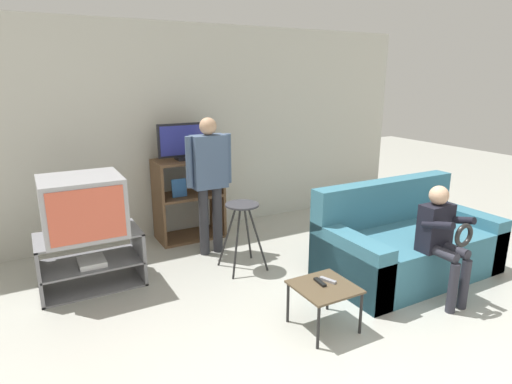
{
  "coord_description": "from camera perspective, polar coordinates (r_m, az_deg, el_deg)",
  "views": [
    {
      "loc": [
        -1.95,
        -1.46,
        1.98
      ],
      "look_at": [
        -0.05,
        2.02,
        0.9
      ],
      "focal_mm": 30.0,
      "sensor_mm": 36.0,
      "label": 1
    }
  ],
  "objects": [
    {
      "name": "person_standing_adult",
      "position": [
        4.75,
        -6.24,
        2.47
      ],
      "size": [
        0.53,
        0.2,
        1.55
      ],
      "color": "#2D2D33",
      "rests_on": "ground_plane"
    },
    {
      "name": "person_seated_child",
      "position": [
        4.13,
        23.57,
        -5.23
      ],
      "size": [
        0.33,
        0.43,
        1.05
      ],
      "color": "#2D2D38",
      "rests_on": "ground_plane"
    },
    {
      "name": "television_main",
      "position": [
        4.27,
        -22.12,
        -1.77
      ],
      "size": [
        0.71,
        0.64,
        0.56
      ],
      "color": "#9E9EA3",
      "rests_on": "tv_stand"
    },
    {
      "name": "media_shelf",
      "position": [
        5.36,
        -8.96,
        -0.83
      ],
      "size": [
        0.8,
        0.47,
        1.01
      ],
      "color": "brown",
      "rests_on": "ground_plane"
    },
    {
      "name": "remote_control_black",
      "position": [
        3.54,
        8.53,
        -11.8
      ],
      "size": [
        0.05,
        0.15,
        0.02
      ],
      "primitive_type": "cube",
      "rotation": [
        0.0,
        0.0,
        -0.08
      ],
      "color": "black",
      "rests_on": "snack_table"
    },
    {
      "name": "couch",
      "position": [
        4.7,
        19.27,
        -6.6
      ],
      "size": [
        1.81,
        0.96,
        0.91
      ],
      "color": "teal",
      "rests_on": "ground_plane"
    },
    {
      "name": "folding_stool",
      "position": [
        4.42,
        -1.85,
        -3.35
      ],
      "size": [
        0.43,
        0.39,
        0.72
      ],
      "color": "black",
      "rests_on": "ground_plane"
    },
    {
      "name": "tv_stand",
      "position": [
        4.46,
        -21.15,
        -8.5
      ],
      "size": [
        0.94,
        0.55,
        0.54
      ],
      "color": "slate",
      "rests_on": "ground_plane"
    },
    {
      "name": "television_flat",
      "position": [
        5.19,
        -9.39,
        6.54
      ],
      "size": [
        0.67,
        0.2,
        0.44
      ],
      "color": "black",
      "rests_on": "media_shelf"
    },
    {
      "name": "wall_back",
      "position": [
        5.56,
        -8.05,
        8.07
      ],
      "size": [
        6.4,
        0.06,
        2.6
      ],
      "color": "beige",
      "rests_on": "ground_plane"
    },
    {
      "name": "snack_table",
      "position": [
        3.53,
        9.1,
        -12.83
      ],
      "size": [
        0.46,
        0.46,
        0.37
      ],
      "color": "brown",
      "rests_on": "ground_plane"
    },
    {
      "name": "remote_control_white",
      "position": [
        3.58,
        9.56,
        -11.52
      ],
      "size": [
        0.09,
        0.15,
        0.02
      ],
      "primitive_type": "cube",
      "rotation": [
        0.0,
        0.0,
        0.37
      ],
      "color": "gray",
      "rests_on": "snack_table"
    }
  ]
}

